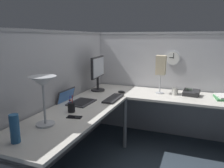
% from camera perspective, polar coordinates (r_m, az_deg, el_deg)
% --- Properties ---
extents(ground_plane, '(6.80, 6.80, 0.00)m').
position_cam_1_polar(ground_plane, '(3.03, 5.32, -17.76)').
color(ground_plane, '#2D3842').
extents(cubicle_wall_back, '(2.57, 0.12, 1.58)m').
position_cam_1_polar(cubicle_wall_back, '(2.77, -14.13, -3.16)').
color(cubicle_wall_back, '#B2B2B7').
rests_on(cubicle_wall_back, ground).
extents(cubicle_wall_right, '(0.12, 2.37, 1.58)m').
position_cam_1_polar(cubicle_wall_right, '(3.50, 13.73, 0.00)').
color(cubicle_wall_right, '#B2B2B7').
rests_on(cubicle_wall_right, ground).
extents(desk, '(2.35, 2.15, 0.73)m').
position_cam_1_polar(desk, '(2.63, 5.69, -7.40)').
color(desk, beige).
rests_on(desk, ground).
extents(monitor, '(0.46, 0.20, 0.50)m').
position_cam_1_polar(monitor, '(3.20, -3.71, 3.38)').
color(monitor, '#232326').
rests_on(monitor, desk).
extents(laptop, '(0.35, 0.39, 0.22)m').
position_cam_1_polar(laptop, '(2.71, -9.64, -4.16)').
color(laptop, '#38383D').
rests_on(laptop, desk).
extents(keyboard, '(0.43, 0.14, 0.02)m').
position_cam_1_polar(keyboard, '(2.80, 0.35, -3.77)').
color(keyboard, '#232326').
rests_on(keyboard, desk).
extents(computer_mouse, '(0.06, 0.10, 0.03)m').
position_cam_1_polar(computer_mouse, '(3.11, 2.47, -2.05)').
color(computer_mouse, black).
rests_on(computer_mouse, desk).
extents(desk_lamp_dome, '(0.24, 0.24, 0.44)m').
position_cam_1_polar(desk_lamp_dome, '(1.99, -17.48, -0.36)').
color(desk_lamp_dome, '#B7BABF').
rests_on(desk_lamp_dome, desk).
extents(pen_cup, '(0.08, 0.08, 0.18)m').
position_cam_1_polar(pen_cup, '(2.36, -10.50, -5.93)').
color(pen_cup, black).
rests_on(pen_cup, desk).
extents(cell_phone, '(0.10, 0.15, 0.01)m').
position_cam_1_polar(cell_phone, '(2.21, -9.71, -8.45)').
color(cell_phone, black).
rests_on(cell_phone, desk).
extents(thermos_flask, '(0.07, 0.07, 0.22)m').
position_cam_1_polar(thermos_flask, '(1.81, -23.90, -10.53)').
color(thermos_flask, '#26598C').
rests_on(thermos_flask, desk).
extents(office_phone, '(0.21, 0.23, 0.11)m').
position_cam_1_polar(office_phone, '(3.15, 19.96, -2.22)').
color(office_phone, '#232326').
rests_on(office_phone, desk).
extents(book_stack, '(0.32, 0.26, 0.04)m').
position_cam_1_polar(book_stack, '(3.16, 27.06, -3.07)').
color(book_stack, '#3F7F4C').
rests_on(book_stack, desk).
extents(desk_lamp_paper, '(0.13, 0.13, 0.53)m').
position_cam_1_polar(desk_lamp_paper, '(3.10, 12.57, 4.53)').
color(desk_lamp_paper, '#B7BABF').
rests_on(desk_lamp_paper, desk).
extents(coffee_mug, '(0.08, 0.08, 0.10)m').
position_cam_1_polar(coffee_mug, '(3.13, 15.98, -1.84)').
color(coffee_mug, silver).
rests_on(coffee_mug, desk).
extents(wall_clock, '(0.04, 0.22, 0.22)m').
position_cam_1_polar(wall_clock, '(3.38, 15.49, 6.47)').
color(wall_clock, '#B7BABF').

